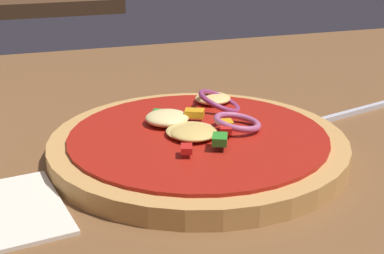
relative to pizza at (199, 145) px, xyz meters
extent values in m
cube|color=brown|center=(-0.01, 0.00, -0.03)|extent=(1.15, 0.87, 0.03)
cylinder|color=tan|center=(0.00, 0.00, 0.00)|extent=(0.25, 0.25, 0.02)
cylinder|color=#A81C11|center=(0.00, 0.00, 0.01)|extent=(0.22, 0.22, 0.00)
ellipsoid|color=#EFCC72|center=(0.04, 0.08, 0.01)|extent=(0.04, 0.04, 0.01)
ellipsoid|color=#EFCC72|center=(0.00, 0.00, 0.01)|extent=(0.04, 0.04, 0.01)
ellipsoid|color=#F4DB8E|center=(-0.02, 0.03, 0.01)|extent=(0.04, 0.04, 0.01)
ellipsoid|color=#E5BC60|center=(0.00, 0.00, 0.01)|extent=(0.04, 0.04, 0.01)
torus|color=#B25984|center=(0.03, 0.00, 0.02)|extent=(0.05, 0.05, 0.01)
torus|color=#93386B|center=(0.04, 0.06, 0.02)|extent=(0.05, 0.05, 0.02)
cube|color=#2D8C28|center=(-0.02, 0.05, 0.01)|extent=(0.01, 0.01, 0.00)
cube|color=red|center=(-0.02, -0.04, 0.02)|extent=(0.01, 0.01, 0.01)
cube|color=orange|center=(0.03, 0.00, 0.02)|extent=(0.01, 0.01, 0.01)
cube|color=red|center=(0.02, -0.01, 0.02)|extent=(0.01, 0.02, 0.01)
cube|color=#2D8C28|center=(0.01, -0.03, 0.02)|extent=(0.02, 0.02, 0.01)
cube|color=orange|center=(0.01, 0.03, 0.02)|extent=(0.02, 0.02, 0.01)
cube|color=silver|center=(0.20, 0.06, -0.01)|extent=(0.13, 0.04, 0.01)
cube|color=silver|center=(0.13, 0.04, -0.01)|extent=(0.02, 0.02, 0.01)
cube|color=silver|center=(0.10, 0.04, -0.01)|extent=(0.03, 0.01, 0.00)
cube|color=silver|center=(0.11, 0.03, -0.01)|extent=(0.03, 0.01, 0.00)
cube|color=silver|center=(0.11, 0.03, -0.01)|extent=(0.03, 0.01, 0.00)
cube|color=silver|center=(0.11, 0.02, -0.01)|extent=(0.03, 0.01, 0.00)
camera|label=1|loc=(-0.15, -0.42, 0.19)|focal=53.55mm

